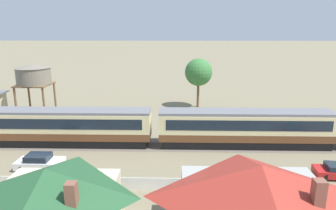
% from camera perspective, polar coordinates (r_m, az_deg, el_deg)
% --- Properties ---
extents(ground_plane, '(600.00, 600.00, 0.00)m').
position_cam_1_polar(ground_plane, '(35.95, 25.39, -7.31)').
color(ground_plane, '#7A7056').
extents(passenger_train, '(77.17, 2.86, 3.98)m').
position_cam_1_polar(passenger_train, '(32.36, -2.06, -4.05)').
color(passenger_train, brown).
rests_on(passenger_train, ground_plane).
extents(railway_track, '(156.49, 3.60, 0.04)m').
position_cam_1_polar(railway_track, '(33.14, -2.78, -7.65)').
color(railway_track, '#665B51').
rests_on(railway_track, ground_plane).
extents(water_tower, '(4.75, 4.75, 7.75)m').
position_cam_1_polar(water_tower, '(45.08, -24.25, 5.19)').
color(water_tower, brown).
rests_on(water_tower, ground_plane).
extents(cottage_dark_green_roof, '(7.59, 8.01, 4.85)m').
position_cam_1_polar(cottage_dark_green_roof, '(19.36, -21.79, -17.49)').
color(cottage_dark_green_roof, beige).
rests_on(cottage_dark_green_roof, ground_plane).
extents(cottage_red_roof_2, '(9.00, 8.27, 5.39)m').
position_cam_1_polar(cottage_red_roof_2, '(18.09, 16.85, -18.41)').
color(cottage_red_roof_2, '#9E9E99').
rests_on(cottage_red_roof_2, ground_plane).
extents(picket_fence_front, '(48.93, 0.06, 1.05)m').
position_cam_1_polar(picket_fence_front, '(27.93, -28.87, -12.75)').
color(picket_fence_front, white).
rests_on(picket_fence_front, ground_plane).
extents(parked_car_white, '(4.16, 1.88, 1.37)m').
position_cam_1_polar(parked_car_white, '(30.05, -23.25, -9.94)').
color(parked_car_white, white).
rests_on(parked_car_white, ground_plane).
extents(yard_tree_1, '(4.37, 4.37, 7.89)m').
position_cam_1_polar(yard_tree_1, '(48.09, 5.84, 6.20)').
color(yard_tree_1, brown).
rests_on(yard_tree_1, ground_plane).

